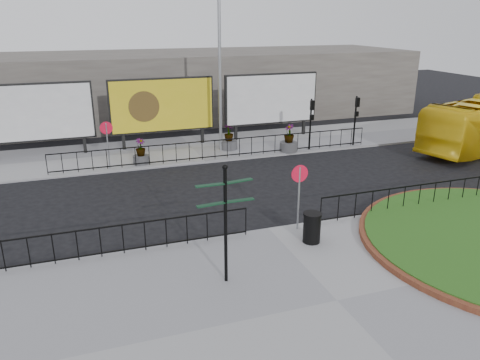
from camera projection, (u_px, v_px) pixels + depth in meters
name	position (u px, v px, depth m)	size (l,w,h in m)	color
ground	(268.00, 231.00, 17.45)	(90.00, 90.00, 0.00)	black
pavement_near	(337.00, 302.00, 12.97)	(30.00, 10.00, 0.12)	gray
pavement_far	(192.00, 149.00, 28.14)	(44.00, 6.00, 0.12)	gray
railing_near_left	(101.00, 242.00, 15.10)	(10.00, 0.10, 1.10)	black
railing_near_right	(419.00, 196.00, 18.97)	(9.00, 0.10, 1.10)	black
railing_far	(221.00, 149.00, 25.84)	(18.00, 0.10, 1.10)	black
speed_sign_far	(107.00, 135.00, 23.66)	(0.64, 0.07, 2.47)	gray
speed_sign_near	(299.00, 183.00, 16.78)	(0.64, 0.07, 2.47)	gray
billboard_left	(35.00, 113.00, 25.54)	(6.20, 0.31, 4.10)	black
billboard_mid	(162.00, 105.00, 27.70)	(6.20, 0.31, 4.10)	black
billboard_right	(271.00, 99.00, 29.87)	(6.20, 0.31, 4.10)	black
lamp_post	(220.00, 69.00, 26.14)	(0.74, 0.18, 9.23)	gray
signal_pole_a	(311.00, 117.00, 27.10)	(0.22, 0.26, 3.00)	black
signal_pole_b	(356.00, 113.00, 28.03)	(0.22, 0.26, 3.00)	black
building_backdrop	(161.00, 86.00, 36.25)	(40.00, 10.00, 5.00)	#6B645D
fingerpost_sign	(225.00, 213.00, 13.22)	(1.70, 0.36, 3.63)	black
litter_bin	(312.00, 227.00, 16.17)	(0.65, 0.65, 1.08)	black
planter_a	(141.00, 154.00, 24.90)	(0.86, 0.86, 1.38)	#4C4C4F
planter_b	(229.00, 140.00, 27.67)	(0.99, 0.99, 1.49)	#4C4C4F
planter_c	(289.00, 142.00, 27.20)	(1.04, 1.04, 1.61)	#4C4C4F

